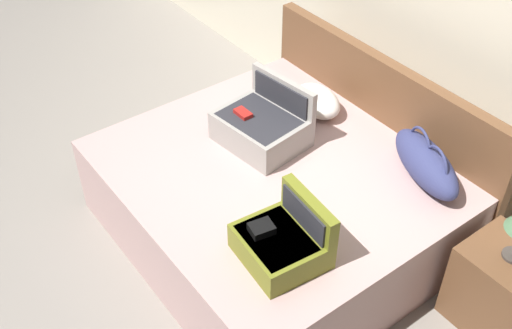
{
  "coord_description": "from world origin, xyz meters",
  "views": [
    {
      "loc": [
        2.13,
        -1.32,
        2.89
      ],
      "look_at": [
        0.0,
        0.28,
        0.64
      ],
      "focal_mm": 43.84,
      "sensor_mm": 36.0,
      "label": 1
    }
  ],
  "objects": [
    {
      "name": "duffel_bag",
      "position": [
        0.57,
        1.04,
        0.65
      ],
      "size": [
        0.63,
        0.4,
        0.28
      ],
      "rotation": [
        0.0,
        0.0,
        -0.34
      ],
      "color": "navy",
      "rests_on": "bed"
    },
    {
      "name": "pillow_near_headboard",
      "position": [
        -0.28,
        0.98,
        0.62
      ],
      "size": [
        0.39,
        0.29,
        0.17
      ],
      "primitive_type": "ellipsoid",
      "rotation": [
        0.0,
        0.0,
        -0.13
      ],
      "color": "white",
      "rests_on": "bed"
    },
    {
      "name": "headboard",
      "position": [
        0.0,
        1.27,
        0.47
      ],
      "size": [
        1.93,
        0.08,
        0.95
      ],
      "primitive_type": "cube",
      "color": "brown",
      "rests_on": "ground"
    },
    {
      "name": "bed",
      "position": [
        0.0,
        0.4,
        0.27
      ],
      "size": [
        1.89,
        1.66,
        0.54
      ],
      "primitive_type": "cube",
      "color": "#BC9993",
      "rests_on": "ground"
    },
    {
      "name": "hard_case_medium",
      "position": [
        0.54,
        0.03,
        0.64
      ],
      "size": [
        0.44,
        0.41,
        0.32
      ],
      "rotation": [
        0.0,
        0.0,
        -0.1
      ],
      "color": "olive",
      "rests_on": "bed"
    },
    {
      "name": "ground_plane",
      "position": [
        0.0,
        0.0,
        0.0
      ],
      "size": [
        12.0,
        12.0,
        0.0
      ],
      "primitive_type": "plane",
      "color": "gray"
    },
    {
      "name": "nightstand",
      "position": [
        1.22,
        0.98,
        0.25
      ],
      "size": [
        0.44,
        0.4,
        0.51
      ],
      "primitive_type": "cube",
      "color": "brown",
      "rests_on": "ground"
    },
    {
      "name": "hard_case_large",
      "position": [
        -0.25,
        0.51,
        0.66
      ],
      "size": [
        0.55,
        0.47,
        0.37
      ],
      "rotation": [
        0.0,
        0.0,
        0.12
      ],
      "color": "gray",
      "rests_on": "bed"
    }
  ]
}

